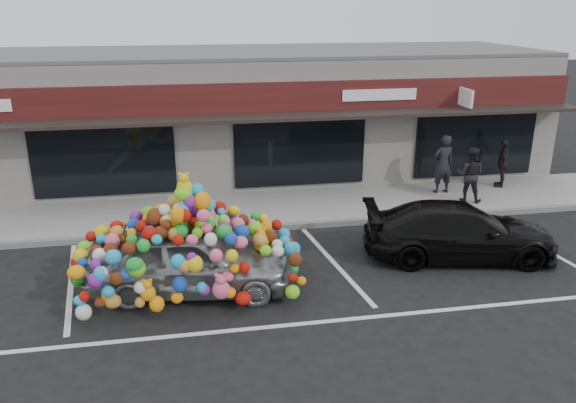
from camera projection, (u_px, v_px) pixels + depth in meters
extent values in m
plane|color=black|center=(217.00, 276.00, 12.73)|extent=(90.00, 90.00, 0.00)
cube|color=white|center=(201.00, 115.00, 19.92)|extent=(24.00, 6.00, 4.20)
cube|color=#59595B|center=(197.00, 53.00, 19.20)|extent=(24.00, 6.00, 0.12)
cube|color=#3B1210|center=(202.00, 99.00, 16.71)|extent=(24.00, 0.18, 0.90)
cube|color=black|center=(203.00, 119.00, 16.39)|extent=(24.00, 1.20, 0.10)
cube|color=white|center=(465.00, 97.00, 17.66)|extent=(0.08, 0.95, 0.55)
cube|color=white|center=(380.00, 95.00, 17.51)|extent=(2.40, 0.04, 0.35)
cube|color=black|center=(104.00, 159.00, 16.83)|extent=(4.20, 0.12, 2.30)
cube|color=black|center=(300.00, 150.00, 17.82)|extent=(4.20, 0.12, 2.30)
cube|color=black|center=(475.00, 142.00, 18.81)|extent=(4.20, 0.12, 2.30)
cube|color=gray|center=(209.00, 212.00, 16.42)|extent=(26.00, 3.00, 0.15)
cube|color=slate|center=(211.00, 232.00, 15.03)|extent=(26.00, 0.18, 0.16)
cube|color=silver|center=(71.00, 284.00, 12.39)|extent=(0.73, 4.37, 0.01)
cube|color=silver|center=(334.00, 263.00, 13.38)|extent=(0.73, 4.37, 0.01)
cube|color=silver|center=(540.00, 247.00, 14.27)|extent=(0.73, 4.37, 0.01)
cube|color=silver|center=(327.00, 321.00, 10.93)|extent=(14.00, 0.12, 0.01)
imported|color=#B3B8BE|center=(190.00, 259.00, 11.90)|extent=(2.28, 4.49, 1.47)
ellipsoid|color=red|center=(187.00, 202.00, 11.48)|extent=(1.52, 1.96, 1.10)
sphere|color=yellow|center=(261.00, 243.00, 11.91)|extent=(0.34, 0.34, 0.34)
sphere|color=blue|center=(222.00, 285.00, 11.19)|extent=(0.36, 0.36, 0.36)
sphere|color=green|center=(154.00, 249.00, 12.68)|extent=(0.30, 0.30, 0.30)
sphere|color=pink|center=(185.00, 179.00, 11.31)|extent=(0.32, 0.32, 0.32)
sphere|color=#FFA61C|center=(127.00, 247.00, 11.67)|extent=(0.30, 0.30, 0.30)
imported|color=black|center=(460.00, 231.00, 13.52)|extent=(2.65, 4.84, 1.33)
imported|color=#232329|center=(443.00, 164.00, 17.60)|extent=(0.71, 0.50, 1.86)
imported|color=black|center=(470.00, 174.00, 16.88)|extent=(1.03, 0.97, 1.68)
imported|color=#262329|center=(503.00, 163.00, 18.25)|extent=(0.99, 0.76, 1.57)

